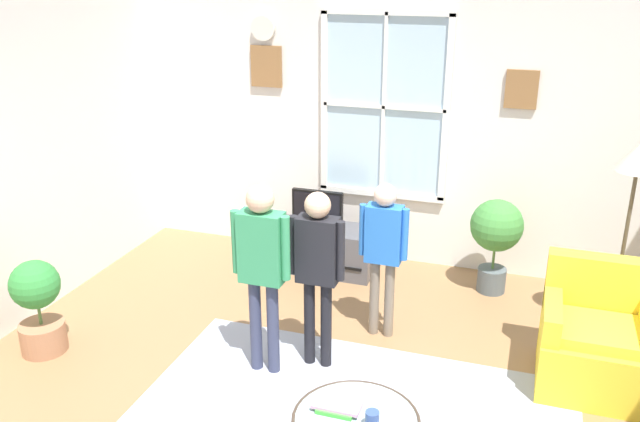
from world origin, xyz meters
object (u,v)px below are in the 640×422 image
object	(u,v)px
cup	(372,420)
television	(317,208)
person_black_shirt	(318,260)
potted_plant_corner	(38,303)
floor_lamp	(636,177)
person_blue_shirt	(384,243)
armchair	(596,342)
coffee_table	(356,422)
person_green_shirt	(262,258)
tv_stand	(318,248)
potted_plant_by_window	(496,232)
book_stack	(338,405)

from	to	relation	value
cup	television	bearing A→B (deg)	114.34
person_black_shirt	potted_plant_corner	world-z (taller)	person_black_shirt
floor_lamp	person_blue_shirt	bearing A→B (deg)	-163.33
armchair	coffee_table	world-z (taller)	armchair
person_black_shirt	person_green_shirt	distance (m)	0.40
tv_stand	person_green_shirt	distance (m)	1.90
person_black_shirt	potted_plant_by_window	world-z (taller)	person_black_shirt
television	cup	xyz separation A→B (m)	(1.23, -2.71, -0.15)
book_stack	person_blue_shirt	size ratio (longest dim) A/B	0.22
person_blue_shirt	potted_plant_corner	bearing A→B (deg)	-156.30
tv_stand	person_green_shirt	xyz separation A→B (m)	(0.18, -1.77, 0.68)
book_stack	person_blue_shirt	xyz separation A→B (m)	(-0.12, 1.60, 0.34)
television	book_stack	world-z (taller)	television
person_black_shirt	person_blue_shirt	xyz separation A→B (m)	(0.35, 0.57, -0.05)
television	person_green_shirt	size ratio (longest dim) A/B	0.35
person_green_shirt	potted_plant_by_window	bearing A→B (deg)	50.95
person_blue_shirt	armchair	bearing A→B (deg)	-5.82
person_black_shirt	potted_plant_by_window	xyz separation A→B (m)	(1.13, 1.63, -0.27)
television	book_stack	xyz separation A→B (m)	(1.00, -2.61, -0.18)
tv_stand	person_blue_shirt	bearing A→B (deg)	-48.86
television	person_blue_shirt	distance (m)	1.34
floor_lamp	potted_plant_corner	bearing A→B (deg)	-159.18
armchair	person_green_shirt	size ratio (longest dim) A/B	0.60
armchair	coffee_table	distance (m)	2.01
floor_lamp	person_green_shirt	bearing A→B (deg)	-152.30
person_blue_shirt	person_green_shirt	bearing A→B (deg)	-132.36
television	cup	distance (m)	2.98
floor_lamp	potted_plant_by_window	bearing A→B (deg)	151.25
cup	person_blue_shirt	bearing A→B (deg)	101.51
armchair	book_stack	xyz separation A→B (m)	(-1.47, -1.44, 0.14)
person_green_shirt	cup	bearing A→B (deg)	-42.28
cup	tv_stand	bearing A→B (deg)	114.32
person_blue_shirt	tv_stand	bearing A→B (deg)	131.14
television	coffee_table	xyz separation A→B (m)	(1.12, -2.66, -0.23)
potted_plant_by_window	book_stack	bearing A→B (deg)	-104.02
armchair	potted_plant_by_window	world-z (taller)	potted_plant_by_window
book_stack	cup	world-z (taller)	cup
floor_lamp	television	bearing A→B (deg)	169.76
coffee_table	potted_plant_by_window	distance (m)	2.77
person_black_shirt	armchair	bearing A→B (deg)	11.74
tv_stand	person_black_shirt	world-z (taller)	person_black_shirt
coffee_table	television	bearing A→B (deg)	112.86
person_green_shirt	potted_plant_by_window	size ratio (longest dim) A/B	1.64
coffee_table	book_stack	size ratio (longest dim) A/B	2.63
television	floor_lamp	size ratio (longest dim) A/B	0.31
television	potted_plant_corner	distance (m)	2.59
television	floor_lamp	xyz separation A→B (m)	(2.64, -0.48, 0.71)
person_green_shirt	floor_lamp	xyz separation A→B (m)	(2.45, 1.29, 0.45)
armchair	floor_lamp	bearing A→B (deg)	76.45
armchair	cup	world-z (taller)	armchair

